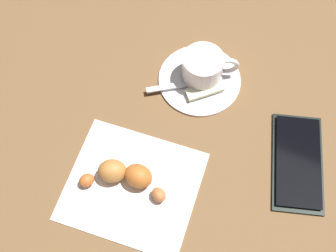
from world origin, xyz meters
The scene contains 8 objects.
ground_plane centered at (0.00, 0.00, 0.00)m, with size 1.80×1.80×0.00m, color brown.
saucer centered at (0.11, -0.02, 0.00)m, with size 0.13×0.13×0.01m, color white.
espresso_cup centered at (0.11, -0.03, 0.03)m, with size 0.06×0.09×0.05m.
teaspoon centered at (0.10, -0.02, 0.01)m, with size 0.08×0.11×0.01m.
sugar_packet centered at (0.09, -0.04, 0.01)m, with size 0.06×0.02×0.01m, color beige.
napkin centered at (-0.10, 0.00, 0.00)m, with size 0.16×0.19×0.00m, color white.
croissant centered at (-0.09, 0.01, 0.02)m, with size 0.07×0.13×0.03m.
cell_phone centered at (0.03, -0.21, 0.01)m, with size 0.17×0.12×0.01m.
Camera 1 is at (-0.26, -0.13, 0.62)m, focal length 47.79 mm.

